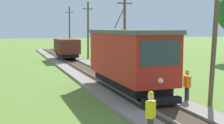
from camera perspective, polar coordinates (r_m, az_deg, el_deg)
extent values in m
cube|color=red|center=(17.88, 3.10, 1.23)|extent=(2.50, 8.00, 2.60)
cube|color=#56514C|center=(17.81, 3.13, 5.75)|extent=(2.60, 8.32, 0.22)
cube|color=black|center=(18.09, 3.07, -3.76)|extent=(2.10, 7.04, 0.44)
cube|color=#2D3842|center=(14.21, 9.23, 1.73)|extent=(2.10, 0.03, 1.25)
cube|color=#2D3842|center=(18.36, 6.76, 2.47)|extent=(0.02, 6.72, 1.04)
sphere|color=#F4EAB2|center=(14.34, 9.22, -3.54)|extent=(0.28, 0.28, 0.28)
cylinder|color=black|center=(19.31, 1.33, 8.21)|extent=(0.05, 1.67, 1.19)
cube|color=black|center=(14.41, 9.42, -7.35)|extent=(2.00, 0.36, 0.32)
cylinder|color=black|center=(16.07, 6.09, -5.07)|extent=(1.54, 0.80, 0.80)
cylinder|color=black|center=(20.15, 0.67, -2.71)|extent=(1.54, 0.80, 0.80)
cube|color=maroon|center=(37.23, -8.65, 3.02)|extent=(2.40, 5.20, 1.70)
cube|color=black|center=(37.30, -8.62, 1.36)|extent=(2.02, 4.78, 0.38)
cylinder|color=black|center=(35.78, -8.17, 1.16)|extent=(1.54, 0.76, 0.76)
cylinder|color=black|center=(38.83, -9.04, 1.55)|extent=(1.54, 0.76, 0.76)
cylinder|color=brown|center=(15.81, 19.04, 5.38)|extent=(0.24, 0.60, 7.44)
cylinder|color=brown|center=(26.57, 2.44, 5.44)|extent=(0.24, 0.40, 6.95)
cube|color=brown|center=(26.66, 2.47, 11.12)|extent=(1.40, 0.10, 0.10)
cylinder|color=silver|center=(26.47, 1.34, 11.37)|extent=(0.08, 0.08, 0.10)
cylinder|color=silver|center=(26.87, 3.58, 11.29)|extent=(0.08, 0.08, 0.10)
cylinder|color=brown|center=(38.86, -4.59, 5.98)|extent=(0.24, 0.44, 7.32)
cube|color=brown|center=(38.94, -4.63, 10.07)|extent=(1.40, 0.10, 0.10)
cylinder|color=silver|center=(38.81, -5.43, 10.22)|extent=(0.08, 0.08, 0.10)
cylinder|color=silver|center=(39.09, -3.83, 10.21)|extent=(0.08, 0.08, 0.10)
cylinder|color=brown|center=(50.93, -8.10, 6.14)|extent=(0.24, 0.49, 7.53)
cube|color=brown|center=(51.00, -8.15, 9.35)|extent=(1.40, 0.10, 0.10)
cylinder|color=silver|center=(50.90, -8.77, 9.46)|extent=(0.08, 0.08, 0.10)
cylinder|color=silver|center=(51.11, -7.54, 9.47)|extent=(0.08, 0.08, 0.10)
cone|color=#9E998E|center=(36.73, -0.90, 1.03)|extent=(2.39, 2.39, 0.98)
cube|color=yellow|center=(10.45, 7.39, -8.92)|extent=(0.44, 0.43, 0.58)
sphere|color=beige|center=(10.34, 7.42, -6.62)|extent=(0.22, 0.22, 0.22)
sphere|color=yellow|center=(10.32, 7.43, -6.08)|extent=(0.21, 0.21, 0.21)
cylinder|color=navy|center=(16.21, 14.22, -6.18)|extent=(0.15, 0.15, 0.86)
cylinder|color=navy|center=(16.35, 13.93, -6.07)|extent=(0.15, 0.15, 0.86)
cube|color=orange|center=(16.14, 14.14, -3.63)|extent=(0.25, 0.39, 0.58)
sphere|color=tan|center=(16.07, 14.18, -2.12)|extent=(0.22, 0.22, 0.22)
sphere|color=yellow|center=(16.06, 14.19, -1.76)|extent=(0.21, 0.21, 0.21)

